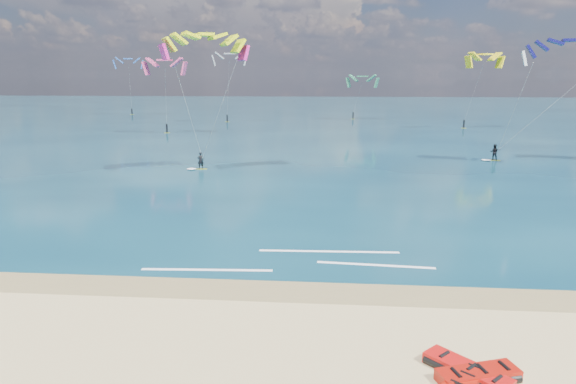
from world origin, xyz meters
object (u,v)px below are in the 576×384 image
object	(u,v)px
packed_kite_mid	(467,376)
packed_kite_left	(478,381)
kitesurfer_main	(202,94)
kitesurfer_far	(533,94)

from	to	relation	value
packed_kite_mid	packed_kite_left	bearing A→B (deg)	3.85
kitesurfer_main	kitesurfer_far	xyz separation A→B (m)	(31.82, 7.58, -0.19)
packed_kite_mid	kitesurfer_main	world-z (taller)	kitesurfer_main
kitesurfer_main	kitesurfer_far	bearing A→B (deg)	11.14
kitesurfer_main	kitesurfer_far	size ratio (longest dim) A/B	1.00
packed_kite_left	kitesurfer_far	world-z (taller)	kitesurfer_far
packed_kite_left	kitesurfer_far	bearing A→B (deg)	50.57
packed_kite_left	packed_kite_mid	size ratio (longest dim) A/B	0.93
kitesurfer_far	packed_kite_left	bearing A→B (deg)	-101.37
packed_kite_mid	kitesurfer_far	size ratio (longest dim) A/B	0.21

